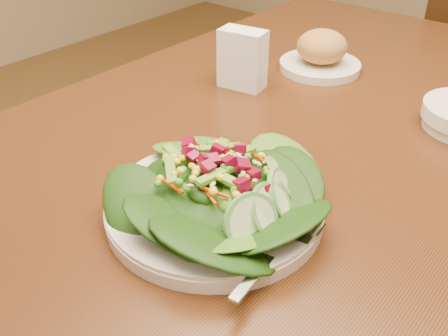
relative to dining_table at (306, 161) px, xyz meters
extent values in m
cube|color=#4C2611|center=(0.00, 0.00, 0.08)|extent=(0.90, 1.40, 0.04)
cylinder|color=black|center=(-0.39, 0.64, -0.29)|extent=(0.07, 0.07, 0.71)
cylinder|color=black|center=(-0.23, 1.22, -0.44)|extent=(0.04, 0.04, 0.42)
cylinder|color=black|center=(-0.10, 0.88, -0.44)|extent=(0.04, 0.04, 0.42)
cylinder|color=silver|center=(0.05, -0.33, 0.11)|extent=(0.29, 0.29, 0.02)
ellipsoid|color=#0D340A|center=(0.05, -0.33, 0.14)|extent=(0.20, 0.20, 0.04)
cube|color=silver|center=(0.17, -0.36, 0.12)|extent=(0.05, 0.18, 0.01)
cylinder|color=silver|center=(-0.10, 0.20, 0.11)|extent=(0.17, 0.17, 0.02)
ellipsoid|color=#B68841|center=(-0.10, 0.20, 0.15)|extent=(0.11, 0.11, 0.07)
cube|color=white|center=(-0.17, 0.02, 0.16)|extent=(0.10, 0.06, 0.12)
cube|color=white|center=(-0.17, 0.02, 0.17)|extent=(0.08, 0.05, 0.10)
camera|label=1|loc=(0.40, -0.73, 0.53)|focal=40.00mm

